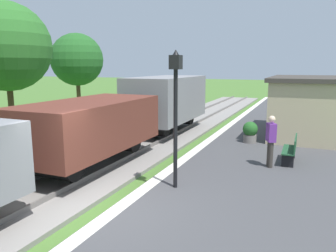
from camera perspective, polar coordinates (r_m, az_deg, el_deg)
name	(u,v)px	position (r m, az deg, el deg)	size (l,w,h in m)	color
ground_plane	(101,217)	(8.26, -11.51, -15.23)	(160.00, 160.00, 0.00)	#47702D
platform_slab	(236,240)	(7.08, 11.69, -18.72)	(6.00, 60.00, 0.25)	#424244
platform_edge_stripe	(115,210)	(7.95, -9.12, -14.18)	(0.36, 60.00, 0.01)	silver
track_ballast	(25,199)	(9.71, -23.55, -11.54)	(3.80, 60.00, 0.12)	gray
rail_near	(45,199)	(9.18, -20.44, -11.72)	(0.07, 60.00, 0.14)	slate
rail_far	(4,191)	(10.17, -26.46, -9.98)	(0.07, 60.00, 0.14)	slate
freight_train	(100,124)	(11.92, -11.70, 0.34)	(2.50, 19.40, 2.72)	gray
station_hut	(308,106)	(17.05, 23.11, 3.20)	(3.50, 5.80, 2.78)	tan
bench_near_hut	(291,149)	(12.09, 20.54, -3.77)	(0.42, 1.50, 0.91)	#1E4C2D
bench_down_platform	(299,112)	(22.01, 21.76, 2.30)	(0.42, 1.50, 0.91)	#1E4C2D
person_waiting	(271,139)	(11.24, 17.35, -2.20)	(0.37, 0.44, 1.71)	#38332D
potted_planter	(250,132)	(14.71, 14.01, -0.97)	(0.64, 0.64, 0.92)	slate
lamp_post_near	(176,94)	(8.65, 1.33, 5.47)	(0.28, 0.28, 3.70)	black
tree_trackside_far	(6,47)	(17.63, -26.19, 12.17)	(4.17, 4.17, 6.50)	#4C3823
tree_field_left	(77,60)	(23.82, -15.46, 10.98)	(3.56, 3.56, 5.73)	#4C3823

